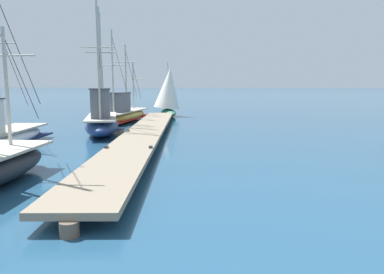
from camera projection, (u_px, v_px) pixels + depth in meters
The scene contains 4 objects.
floating_dock at pixel (144, 133), 17.84m from camera, with size 3.54×22.74×0.53m.
fishing_boat_1 at pixel (102, 120), 19.96m from camera, with size 3.31×7.67×6.87m.
fishing_boat_2 at pixel (124, 113), 26.60m from camera, with size 2.48×7.38×6.17m.
distant_sailboat at pixel (168, 92), 30.56m from camera, with size 2.97×4.42×4.46m.
Camera 1 is at (-1.26, 0.31, 2.80)m, focal length 34.68 mm.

